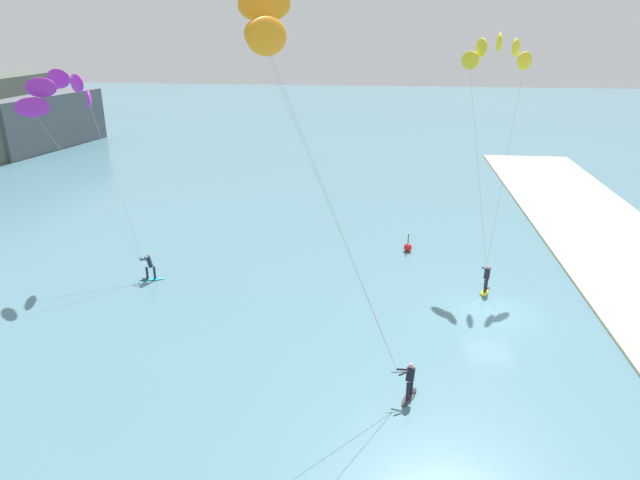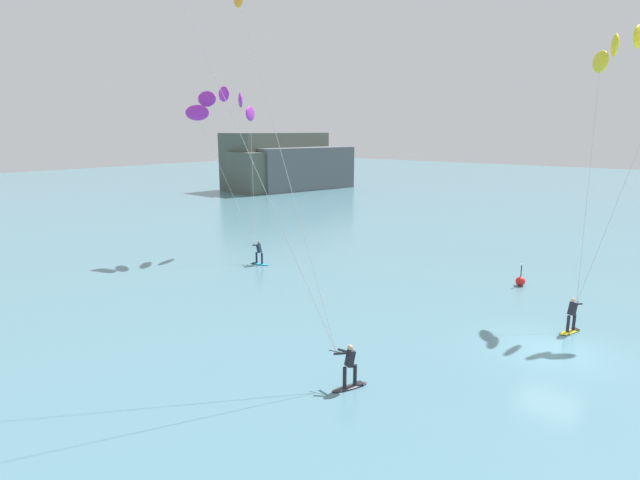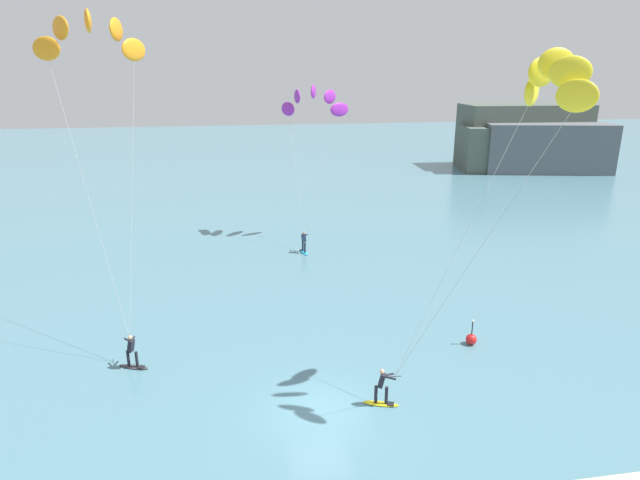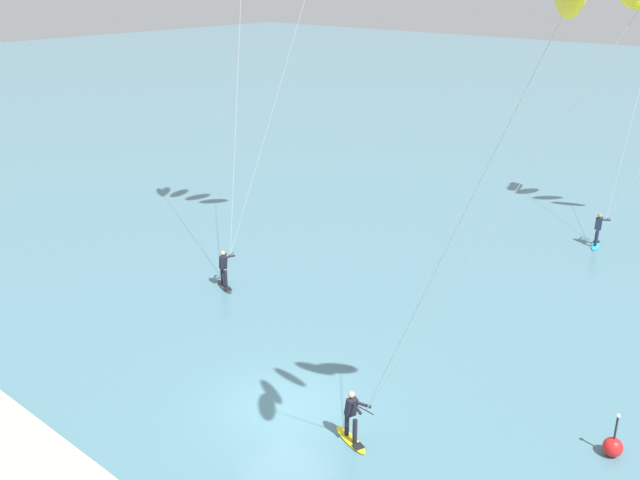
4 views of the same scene
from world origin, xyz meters
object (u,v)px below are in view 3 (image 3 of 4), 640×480
Objects in this scene: kitesurfer_far_out at (313,106)px; marker_buoy at (471,339)px; kitesurfer_nearshore at (544,98)px; kitesurfer_mid_water at (91,49)px.

kitesurfer_far_out reaches higher than marker_buoy.
kitesurfer_far_out is (-4.63, 25.15, -1.84)m from kitesurfer_nearshore.
kitesurfer_far_out is at bearing 48.82° from kitesurfer_mid_water.
kitesurfer_far_out is 23.50m from marker_buoy.
marker_buoy is at bearing 85.09° from kitesurfer_nearshore.
kitesurfer_far_out is (13.00, 14.86, -3.76)m from kitesurfer_mid_water.
kitesurfer_far_out is at bearing 100.43° from kitesurfer_nearshore.
kitesurfer_far_out is 8.92× the size of marker_buoy.
kitesurfer_nearshore is 1.16× the size of kitesurfer_far_out.
kitesurfer_nearshore is 10.30× the size of marker_buoy.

